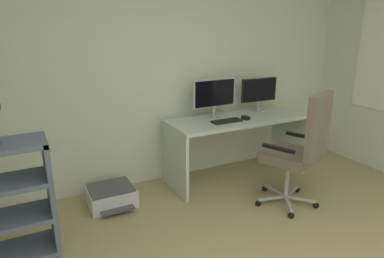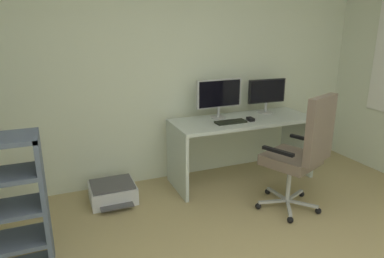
% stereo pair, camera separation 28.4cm
% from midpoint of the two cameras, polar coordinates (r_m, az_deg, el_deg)
% --- Properties ---
extents(wall_back, '(5.02, 0.10, 2.62)m').
position_cam_midpoint_polar(wall_back, '(3.86, -2.78, 10.34)').
color(wall_back, silver).
rests_on(wall_back, ground).
extents(desk, '(1.63, 0.63, 0.74)m').
position_cam_midpoint_polar(desk, '(3.98, 10.40, -0.89)').
color(desk, silver).
rests_on(desk, ground).
extents(monitor_main, '(0.54, 0.18, 0.44)m').
position_cam_midpoint_polar(monitor_main, '(3.86, 6.65, 5.62)').
color(monitor_main, '#B2B5B7').
rests_on(monitor_main, desk).
extents(monitor_secondary, '(0.48, 0.18, 0.41)m').
position_cam_midpoint_polar(monitor_secondary, '(4.20, 14.23, 5.85)').
color(monitor_secondary, '#B2B5B7').
rests_on(monitor_secondary, desk).
extents(keyboard, '(0.34, 0.13, 0.02)m').
position_cam_midpoint_polar(keyboard, '(3.74, 8.60, 1.15)').
color(keyboard, black).
rests_on(keyboard, desk).
extents(computer_mouse, '(0.07, 0.10, 0.03)m').
position_cam_midpoint_polar(computer_mouse, '(3.86, 11.77, 1.59)').
color(computer_mouse, black).
rests_on(computer_mouse, desk).
extents(office_chair, '(0.63, 0.68, 1.16)m').
position_cam_midpoint_polar(office_chair, '(3.40, 20.17, -3.34)').
color(office_chair, '#B7BABC').
rests_on(office_chair, ground).
extents(printer, '(0.46, 0.48, 0.20)m').
position_cam_midpoint_polar(printer, '(3.65, -10.84, -10.33)').
color(printer, silver).
rests_on(printer, ground).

